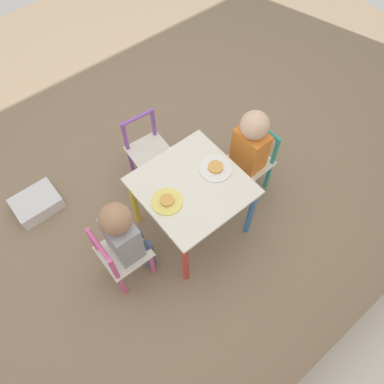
# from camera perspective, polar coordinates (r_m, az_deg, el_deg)

# --- Properties ---
(ground_plane) EXTENTS (6.00, 6.00, 0.00)m
(ground_plane) POSITION_cam_1_polar(r_m,az_deg,el_deg) (2.53, -0.00, -5.03)
(ground_plane) COLOR #8C755B
(kids_table) EXTENTS (0.58, 0.58, 0.50)m
(kids_table) POSITION_cam_1_polar(r_m,az_deg,el_deg) (2.16, -0.00, -0.04)
(kids_table) COLOR silver
(kids_table) RESTS_ON ground_plane
(chair_teal) EXTENTS (0.27, 0.27, 0.53)m
(chair_teal) POSITION_cam_1_polar(r_m,az_deg,el_deg) (2.51, 8.97, 4.61)
(chair_teal) COLOR silver
(chair_teal) RESTS_ON ground_plane
(chair_pink) EXTENTS (0.26, 0.26, 0.53)m
(chair_pink) POSITION_cam_1_polar(r_m,az_deg,el_deg) (2.20, -10.79, -9.40)
(chair_pink) COLOR silver
(chair_pink) RESTS_ON ground_plane
(chair_purple) EXTENTS (0.28, 0.28, 0.53)m
(chair_purple) POSITION_cam_1_polar(r_m,az_deg,el_deg) (2.55, -6.69, 6.20)
(chair_purple) COLOR silver
(chair_purple) RESTS_ON ground_plane
(child_left) EXTENTS (0.22, 0.20, 0.73)m
(child_left) POSITION_cam_1_polar(r_m,az_deg,el_deg) (2.33, 8.56, 6.57)
(child_left) COLOR #4C608E
(child_left) RESTS_ON ground_plane
(child_right) EXTENTS (0.22, 0.20, 0.74)m
(child_right) POSITION_cam_1_polar(r_m,az_deg,el_deg) (2.03, -10.19, -6.49)
(child_right) COLOR #4C608E
(child_right) RESTS_ON ground_plane
(plate_left) EXTENTS (0.19, 0.19, 0.03)m
(plate_left) POSITION_cam_1_polar(r_m,az_deg,el_deg) (2.15, 3.60, 3.66)
(plate_left) COLOR white
(plate_left) RESTS_ON kids_table
(plate_right) EXTENTS (0.17, 0.17, 0.03)m
(plate_right) POSITION_cam_1_polar(r_m,az_deg,el_deg) (2.03, -3.81, -1.40)
(plate_right) COLOR #EADB66
(plate_right) RESTS_ON kids_table
(storage_bin) EXTENTS (0.30, 0.23, 0.10)m
(storage_bin) POSITION_cam_1_polar(r_m,az_deg,el_deg) (2.75, -22.56, -1.63)
(storage_bin) COLOR silver
(storage_bin) RESTS_ON ground_plane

